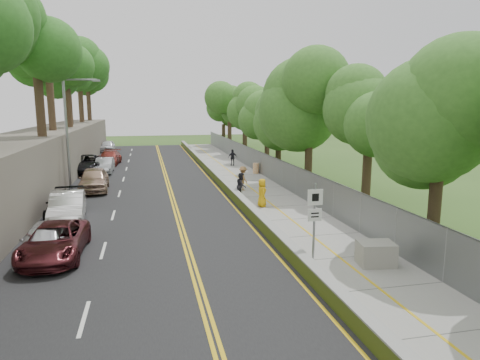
{
  "coord_description": "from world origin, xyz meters",
  "views": [
    {
      "loc": [
        -5.26,
        -18.15,
        6.12
      ],
      "look_at": [
        0.5,
        8.0,
        1.4
      ],
      "focal_mm": 32.0,
      "sensor_mm": 36.0,
      "label": 1
    }
  ],
  "objects": [
    {
      "name": "ground",
      "position": [
        0.0,
        0.0,
        0.0
      ],
      "size": [
        140.0,
        140.0,
        0.0
      ],
      "primitive_type": "plane",
      "color": "#33511E",
      "rests_on": "ground"
    },
    {
      "name": "road",
      "position": [
        -5.4,
        15.0,
        0.02
      ],
      "size": [
        11.2,
        66.0,
        0.04
      ],
      "primitive_type": "cube",
      "color": "black",
      "rests_on": "ground"
    },
    {
      "name": "sidewalk",
      "position": [
        2.55,
        15.0,
        0.03
      ],
      "size": [
        4.2,
        66.0,
        0.05
      ],
      "primitive_type": "cube",
      "color": "gray",
      "rests_on": "ground"
    },
    {
      "name": "jersey_barrier",
      "position": [
        0.25,
        15.0,
        0.3
      ],
      "size": [
        0.42,
        66.0,
        0.6
      ],
      "primitive_type": "cube",
      "color": "#99CA1F",
      "rests_on": "ground"
    },
    {
      "name": "rock_embankment",
      "position": [
        -13.5,
        15.0,
        2.0
      ],
      "size": [
        5.0,
        66.0,
        4.0
      ],
      "primitive_type": "cube",
      "color": "#595147",
      "rests_on": "ground"
    },
    {
      "name": "chainlink_fence",
      "position": [
        4.65,
        15.0,
        1.0
      ],
      "size": [
        0.04,
        66.0,
        2.0
      ],
      "primitive_type": "cube",
      "color": "slate",
      "rests_on": "ground"
    },
    {
      "name": "trees_embankment",
      "position": [
        -13.0,
        15.0,
        10.5
      ],
      "size": [
        6.4,
        66.0,
        13.0
      ],
      "primitive_type": null,
      "color": "#367C27",
      "rests_on": "rock_embankment"
    },
    {
      "name": "trees_fenceside",
      "position": [
        7.0,
        15.0,
        7.0
      ],
      "size": [
        7.0,
        66.0,
        14.0
      ],
      "primitive_type": null,
      "color": "#46832D",
      "rests_on": "ground"
    },
    {
      "name": "streetlight",
      "position": [
        -10.46,
        14.0,
        4.64
      ],
      "size": [
        2.52,
        0.22,
        8.0
      ],
      "color": "gray",
      "rests_on": "ground"
    },
    {
      "name": "signpost",
      "position": [
        1.05,
        -3.02,
        1.96
      ],
      "size": [
        0.62,
        0.09,
        3.1
      ],
      "color": "gray",
      "rests_on": "sidewalk"
    },
    {
      "name": "construction_barrel",
      "position": [
        4.3,
        18.57,
        0.51
      ],
      "size": [
        0.56,
        0.56,
        0.93
      ],
      "primitive_type": "cylinder",
      "color": "orange",
      "rests_on": "sidewalk"
    },
    {
      "name": "concrete_block",
      "position": [
        3.2,
        -4.0,
        0.5
      ],
      "size": [
        1.48,
        1.2,
        0.89
      ],
      "primitive_type": "cube",
      "rotation": [
        0.0,
        0.0,
        -0.16
      ],
      "color": "gray",
      "rests_on": "sidewalk"
    },
    {
      "name": "car_0",
      "position": [
        -9.38,
        -0.28,
        0.74
      ],
      "size": [
        1.77,
        4.15,
        1.4
      ],
      "primitive_type": "imported",
      "rotation": [
        0.0,
        0.0,
        -0.03
      ],
      "color": "silver",
      "rests_on": "road"
    },
    {
      "name": "car_1",
      "position": [
        -9.42,
        5.09,
        0.82
      ],
      "size": [
        2.08,
        4.86,
        1.56
      ],
      "primitive_type": "imported",
      "rotation": [
        0.0,
        0.0,
        0.09
      ],
      "color": "silver",
      "rests_on": "road"
    },
    {
      "name": "car_2",
      "position": [
        -9.0,
        -0.43,
        0.72
      ],
      "size": [
        2.32,
        4.9,
        1.35
      ],
      "primitive_type": "imported",
      "rotation": [
        0.0,
        0.0,
        -0.02
      ],
      "color": "#541D22",
      "rests_on": "road"
    },
    {
      "name": "car_3",
      "position": [
        -9.71,
        6.31,
        0.71
      ],
      "size": [
        2.15,
        4.72,
        1.34
      ],
      "primitive_type": "imported",
      "rotation": [
        0.0,
        0.0,
        0.06
      ],
      "color": "black",
      "rests_on": "road"
    },
    {
      "name": "car_4",
      "position": [
        -9.0,
        13.45,
        0.87
      ],
      "size": [
        2.15,
        4.92,
        1.65
      ],
      "primitive_type": "imported",
      "rotation": [
        0.0,
        0.0,
        0.04
      ],
      "color": "tan",
      "rests_on": "road"
    },
    {
      "name": "car_5",
      "position": [
        -9.0,
        21.8,
        0.72
      ],
      "size": [
        1.51,
        4.14,
        1.35
      ],
      "primitive_type": "imported",
      "rotation": [
        0.0,
        0.0,
        -0.02
      ],
      "color": "#A1A5A8",
      "rests_on": "road"
    },
    {
      "name": "car_6",
      "position": [
        -10.6,
        22.29,
        0.84
      ],
      "size": [
        2.72,
        5.78,
        1.6
      ],
      "primitive_type": "imported",
      "rotation": [
        0.0,
        0.0,
        0.01
      ],
      "color": "black",
      "rests_on": "road"
    },
    {
      "name": "car_7",
      "position": [
        -9.0,
        27.33,
        0.75
      ],
      "size": [
        2.42,
        5.06,
        1.42
      ],
      "primitive_type": "imported",
      "rotation": [
        0.0,
        0.0,
        -0.09
      ],
      "color": "maroon",
      "rests_on": "road"
    },
    {
      "name": "car_8",
      "position": [
        -10.2,
        40.27,
        0.77
      ],
      "size": [
        1.83,
        4.35,
        1.47
      ],
      "primitive_type": "imported",
      "rotation": [
        0.0,
        0.0,
        -0.02
      ],
      "color": "white",
      "rests_on": "road"
    },
    {
      "name": "painter_0",
      "position": [
        1.45,
        6.16,
        0.9
      ],
      "size": [
        0.61,
        0.88,
        1.7
      ],
      "primitive_type": "imported",
      "rotation": [
        0.0,
        0.0,
        1.48
      ],
      "color": "gold",
      "rests_on": "sidewalk"
    },
    {
      "name": "painter_1",
      "position": [
        0.75,
        9.09,
        0.85
      ],
      "size": [
        0.49,
        0.65,
        1.61
      ],
      "primitive_type": "imported",
      "rotation": [
        0.0,
        0.0,
        1.76
      ],
      "color": "beige",
      "rests_on": "sidewalk"
    },
    {
      "name": "painter_2",
      "position": [
        0.75,
        8.72,
        0.9
      ],
      "size": [
        0.9,
        1.0,
        1.7
      ],
      "primitive_type": "imported",
      "rotation": [
        0.0,
        0.0,
        1.2
      ],
      "color": "black",
      "rests_on": "sidewalk"
    },
    {
      "name": "painter_3",
      "position": [
        1.45,
        11.3,
        0.92
      ],
      "size": [
        0.9,
        1.25,
        1.74
      ],
      "primitive_type": "imported",
      "rotation": [
        0.0,
        0.0,
        1.82
      ],
      "color": "#9C6D40",
      "rests_on": "sidewalk"
    },
    {
      "name": "person_far",
      "position": [
        3.24,
        23.9,
        0.87
      ],
      "size": [
        0.99,
        0.49,
        1.63
      ],
      "primitive_type": "imported",
      "rotation": [
        0.0,
        0.0,
        3.24
      ],
      "color": "black",
      "rests_on": "sidewalk"
    }
  ]
}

